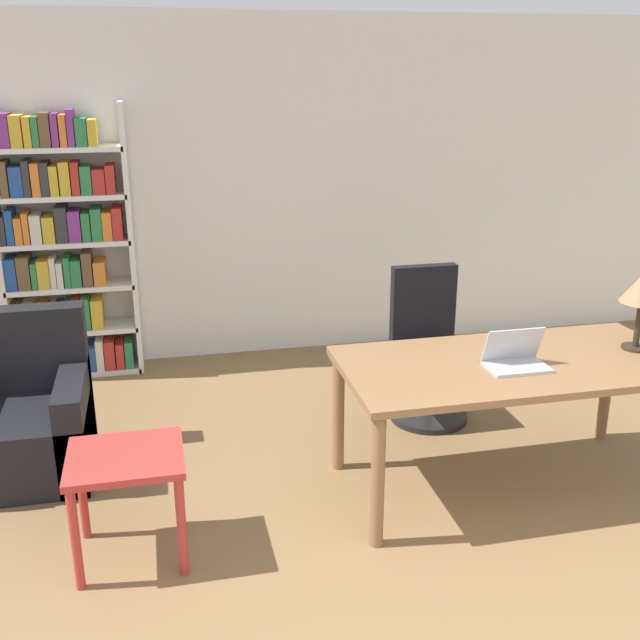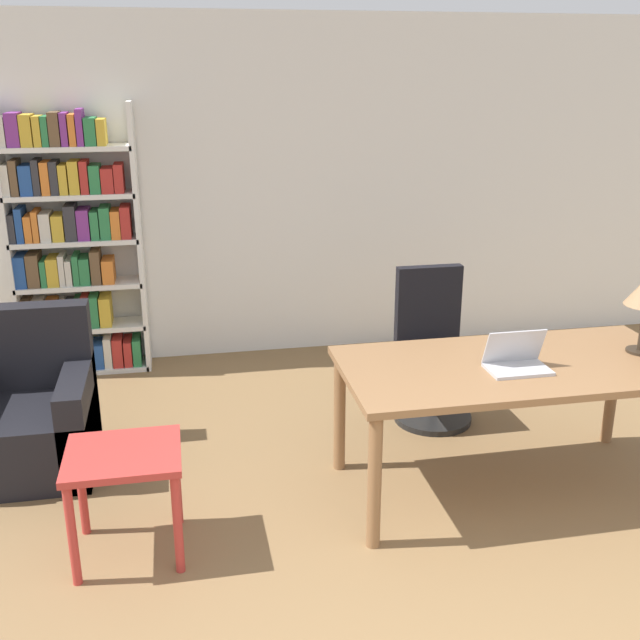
# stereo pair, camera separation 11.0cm
# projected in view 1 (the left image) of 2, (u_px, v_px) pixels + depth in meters

# --- Properties ---
(wall_back) EXTENTS (8.00, 0.06, 2.70)m
(wall_back) POSITION_uv_depth(u_px,v_px,m) (295.00, 190.00, 6.04)
(wall_back) COLOR white
(wall_back) RESTS_ON ground_plane
(desk) EXTENTS (1.89, 0.91, 0.77)m
(desk) POSITION_uv_depth(u_px,v_px,m) (512.00, 376.00, 4.12)
(desk) COLOR olive
(desk) RESTS_ON ground_plane
(laptop) EXTENTS (0.33, 0.21, 0.21)m
(laptop) POSITION_uv_depth(u_px,v_px,m) (515.00, 359.00, 4.00)
(laptop) COLOR #B2B2B7
(laptop) RESTS_ON desk
(office_chair) EXTENTS (0.53, 0.53, 1.04)m
(office_chair) POSITION_uv_depth(u_px,v_px,m) (428.00, 352.00, 5.07)
(office_chair) COLOR black
(office_chair) RESTS_ON ground_plane
(side_table_blue) EXTENTS (0.55, 0.48, 0.56)m
(side_table_blue) POSITION_uv_depth(u_px,v_px,m) (127.00, 473.00, 3.57)
(side_table_blue) COLOR #B2332D
(side_table_blue) RESTS_ON ground_plane
(armchair) EXTENTS (0.77, 0.78, 0.93)m
(armchair) POSITION_uv_depth(u_px,v_px,m) (22.00, 423.00, 4.42)
(armchair) COLOR black
(armchair) RESTS_ON ground_plane
(bookshelf) EXTENTS (0.97, 0.28, 2.06)m
(bookshelf) POSITION_uv_depth(u_px,v_px,m) (62.00, 250.00, 5.60)
(bookshelf) COLOR white
(bookshelf) RESTS_ON ground_plane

